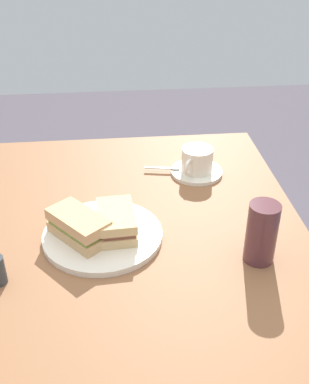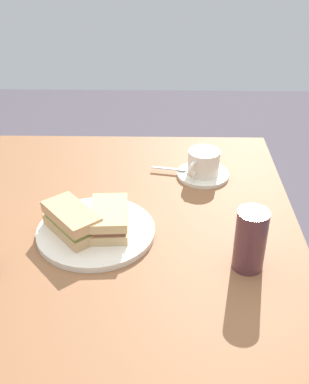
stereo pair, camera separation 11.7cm
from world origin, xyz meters
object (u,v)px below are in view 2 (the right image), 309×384
(sandwich_front, at_px, (110,219))
(coffee_saucer, at_px, (203,174))
(dining_table, at_px, (119,290))
(spoon, at_px, (175,169))
(drinking_glass, at_px, (250,240))
(sandwich_plate, at_px, (96,231))
(coffee_cup, at_px, (203,162))
(sandwich_back, at_px, (72,221))

(sandwich_front, xyz_separation_m, coffee_saucer, (-0.26, 0.23, -0.04))
(dining_table, distance_m, coffee_saucer, 0.40)
(dining_table, distance_m, spoon, 0.38)
(drinking_glass, bearing_deg, sandwich_front, -109.98)
(spoon, bearing_deg, sandwich_plate, -33.13)
(coffee_cup, bearing_deg, dining_table, -34.01)
(sandwich_back, bearing_deg, coffee_saucer, 131.93)
(sandwich_back, xyz_separation_m, spoon, (-0.29, 0.23, -0.03))
(dining_table, bearing_deg, coffee_cup, 145.99)
(sandwich_back, bearing_deg, spoon, 141.41)
(sandwich_back, xyz_separation_m, drinking_glass, (0.09, 0.37, 0.02))
(sandwich_plate, xyz_separation_m, drinking_glass, (0.10, 0.33, 0.06))
(sandwich_plate, bearing_deg, coffee_saucer, 135.77)
(sandwich_front, bearing_deg, spoon, 151.58)
(spoon, xyz_separation_m, drinking_glass, (0.38, 0.14, 0.06))
(dining_table, distance_m, coffee_cup, 0.41)
(coffee_cup, distance_m, drinking_glass, 0.38)
(sandwich_back, height_order, drinking_glass, drinking_glass)
(drinking_glass, bearing_deg, sandwich_plate, -107.81)
(sandwich_back, relative_size, drinking_glass, 1.15)
(coffee_saucer, height_order, coffee_cup, coffee_cup)
(sandwich_front, xyz_separation_m, sandwich_back, (0.01, -0.08, 0.00))
(coffee_cup, bearing_deg, sandwich_back, -48.13)
(coffee_saucer, bearing_deg, sandwich_back, -48.07)
(dining_table, height_order, coffee_cup, coffee_cup)
(sandwich_plate, xyz_separation_m, coffee_saucer, (-0.27, 0.26, -0.00))
(dining_table, bearing_deg, sandwich_front, -159.83)
(sandwich_plate, xyz_separation_m, spoon, (-0.28, 0.18, 0.01))
(sandwich_front, height_order, drinking_glass, drinking_glass)
(dining_table, bearing_deg, drinking_glass, 77.74)
(sandwich_front, xyz_separation_m, spoon, (-0.28, 0.15, -0.03))
(sandwich_front, relative_size, drinking_glass, 0.99)
(sandwich_back, distance_m, coffee_cup, 0.41)
(dining_table, relative_size, spoon, 11.29)
(sandwich_front, bearing_deg, dining_table, 20.17)
(sandwich_plate, xyz_separation_m, coffee_cup, (-0.26, 0.26, 0.04))
(sandwich_front, height_order, spoon, sandwich_front)
(sandwich_back, bearing_deg, sandwich_front, 98.98)
(sandwich_front, bearing_deg, coffee_saucer, 139.36)
(dining_table, distance_m, drinking_glass, 0.34)
(dining_table, xyz_separation_m, coffee_saucer, (-0.31, 0.21, 0.13))
(coffee_saucer, bearing_deg, spoon, -100.51)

